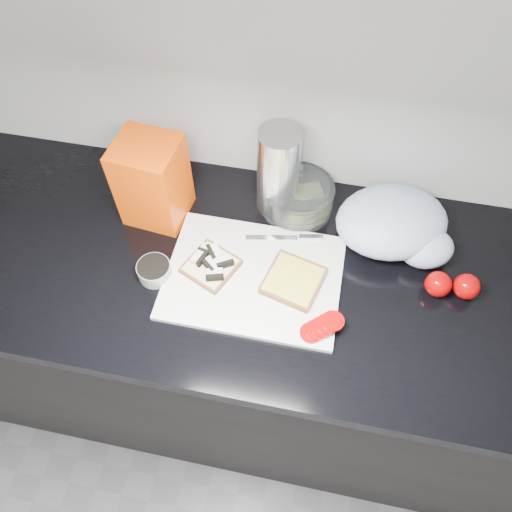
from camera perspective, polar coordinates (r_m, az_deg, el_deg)
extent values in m
cube|color=silver|center=(1.12, 8.74, 20.82)|extent=(3.50, 0.02, 2.50)
cube|color=black|center=(1.59, 3.69, -10.92)|extent=(3.50, 0.60, 0.86)
cube|color=black|center=(1.19, 4.85, -2.44)|extent=(3.50, 0.64, 0.04)
cube|color=silver|center=(1.15, -0.30, -2.43)|extent=(0.40, 0.30, 0.01)
cube|color=beige|center=(1.16, -5.18, -1.17)|extent=(0.14, 0.14, 0.01)
cube|color=white|center=(1.17, -5.44, 0.72)|extent=(0.04, 0.03, 0.01)
cube|color=black|center=(1.17, -5.44, 0.72)|extent=(0.04, 0.02, 0.02)
cube|color=white|center=(1.16, -4.64, 0.53)|extent=(0.04, 0.04, 0.01)
cube|color=black|center=(1.16, -4.64, 0.53)|extent=(0.03, 0.04, 0.02)
cube|color=white|center=(1.15, -3.69, -0.55)|extent=(0.04, 0.04, 0.01)
cube|color=black|center=(1.15, -3.69, -0.55)|extent=(0.04, 0.03, 0.02)
cube|color=white|center=(1.15, -6.58, -0.10)|extent=(0.03, 0.04, 0.01)
cube|color=black|center=(1.15, -6.58, -0.10)|extent=(0.02, 0.04, 0.02)
cube|color=white|center=(1.14, -5.06, -0.90)|extent=(0.04, 0.04, 0.01)
cube|color=black|center=(1.14, -5.06, -0.90)|extent=(0.04, 0.03, 0.02)
cube|color=white|center=(1.13, -4.74, -2.01)|extent=(0.04, 0.03, 0.01)
cube|color=black|center=(1.13, -4.74, -2.01)|extent=(0.04, 0.02, 0.02)
cube|color=beige|center=(1.14, 4.27, -2.82)|extent=(0.15, 0.15, 0.02)
cube|color=gold|center=(1.13, 4.30, -2.58)|extent=(0.13, 0.13, 0.00)
cylinder|color=#9C0303|center=(1.08, 6.30, -8.71)|extent=(0.05, 0.05, 0.01)
cylinder|color=#9C0303|center=(1.08, 6.93, -8.37)|extent=(0.05, 0.05, 0.01)
cylinder|color=#9C0303|center=(1.08, 7.55, -8.03)|extent=(0.06, 0.06, 0.01)
cylinder|color=#9C0303|center=(1.08, 8.17, -7.69)|extent=(0.06, 0.06, 0.01)
cylinder|color=#9C0303|center=(1.08, 8.78, -7.35)|extent=(0.07, 0.07, 0.01)
cube|color=silver|center=(1.21, 1.78, 2.12)|extent=(0.13, 0.04, 0.00)
cube|color=silver|center=(1.21, 6.27, 2.17)|extent=(0.06, 0.02, 0.01)
cylinder|color=gray|center=(1.17, -11.53, -1.66)|extent=(0.08, 0.08, 0.04)
cylinder|color=black|center=(1.16, -11.66, -1.24)|extent=(0.07, 0.07, 0.01)
cylinder|color=silver|center=(1.22, -5.05, 1.89)|extent=(0.13, 0.13, 0.01)
cylinder|color=silver|center=(1.26, 4.80, 6.69)|extent=(0.18, 0.18, 0.07)
cube|color=gold|center=(1.26, 4.11, 6.64)|extent=(0.06, 0.04, 0.04)
cube|color=#F5E292|center=(1.28, 6.04, 6.30)|extent=(0.07, 0.07, 0.01)
cube|color=#F44A04|center=(1.21, -11.74, 8.37)|extent=(0.16, 0.15, 0.22)
cylinder|color=silver|center=(1.20, 2.54, 9.55)|extent=(0.10, 0.10, 0.24)
ellipsoid|color=silver|center=(1.22, 15.23, 3.85)|extent=(0.32, 0.29, 0.12)
ellipsoid|color=silver|center=(1.22, 18.86, 0.89)|extent=(0.16, 0.14, 0.08)
sphere|color=#9C0303|center=(1.19, 20.09, -3.05)|extent=(0.06, 0.06, 0.06)
sphere|color=#9C0303|center=(1.21, 22.93, -3.23)|extent=(0.06, 0.06, 0.06)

